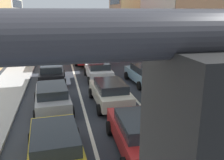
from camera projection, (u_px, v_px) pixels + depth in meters
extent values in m
cube|color=#969696|center=(15.00, 77.00, 20.80)|extent=(2.60, 64.00, 0.14)
cube|color=silver|center=(74.00, 75.00, 21.84)|extent=(0.16, 60.00, 0.01)
cube|color=silver|center=(112.00, 73.00, 22.53)|extent=(0.16, 60.00, 0.01)
cube|color=black|center=(4.00, 16.00, 26.16)|extent=(0.02, 8.80, 1.10)
cube|color=black|center=(18.00, 4.00, 36.11)|extent=(0.02, 8.80, 1.10)
cube|color=#9E7556|center=(135.00, 5.00, 40.90)|extent=(7.00, 8.70, 12.89)
cube|color=black|center=(114.00, 1.00, 40.01)|extent=(0.02, 7.04, 1.10)
cube|color=tan|center=(154.00, 25.00, 33.38)|extent=(7.00, 8.70, 7.32)
cube|color=black|center=(129.00, 22.00, 32.56)|extent=(0.02, 7.04, 1.10)
cube|color=#B2ADA3|center=(186.00, 31.00, 25.13)|extent=(7.00, 8.70, 7.05)
cube|color=black|center=(153.00, 28.00, 24.32)|extent=(0.02, 7.04, 1.10)
sphere|color=red|center=(186.00, 96.00, 0.70)|extent=(0.18, 0.18, 0.18)
cube|color=black|center=(215.00, 99.00, 10.48)|extent=(2.02, 0.13, 0.70)
cylinder|color=black|center=(204.00, 144.00, 9.49)|extent=(0.35, 0.97, 0.96)
cube|color=#A51E1E|center=(138.00, 134.00, 9.85)|extent=(1.88, 4.33, 0.70)
cube|color=#1E2328|center=(140.00, 124.00, 9.51)|extent=(1.63, 2.44, 0.52)
cylinder|color=black|center=(109.00, 128.00, 11.16)|extent=(0.23, 0.64, 0.64)
cylinder|color=black|center=(148.00, 125.00, 11.50)|extent=(0.23, 0.64, 0.64)
cylinder|color=black|center=(175.00, 160.00, 8.74)|extent=(0.23, 0.64, 0.64)
cube|color=#B29319|center=(56.00, 149.00, 8.84)|extent=(2.03, 4.39, 0.70)
cube|color=#1E2328|center=(55.00, 137.00, 8.50)|extent=(1.71, 2.49, 0.52)
cylinder|color=black|center=(31.00, 141.00, 10.05)|extent=(0.25, 0.65, 0.64)
cylinder|color=black|center=(76.00, 135.00, 10.52)|extent=(0.25, 0.65, 0.64)
cube|color=beige|center=(110.00, 94.00, 14.69)|extent=(1.93, 4.35, 0.70)
cube|color=#1E2328|center=(111.00, 86.00, 14.35)|extent=(1.66, 2.45, 0.52)
cylinder|color=black|center=(91.00, 93.00, 15.93)|extent=(0.24, 0.65, 0.64)
cylinder|color=black|center=(118.00, 91.00, 16.36)|extent=(0.24, 0.65, 0.64)
cylinder|color=black|center=(100.00, 110.00, 13.20)|extent=(0.24, 0.65, 0.64)
cylinder|color=black|center=(132.00, 107.00, 13.63)|extent=(0.24, 0.65, 0.64)
cube|color=gray|center=(52.00, 99.00, 13.92)|extent=(2.05, 4.40, 0.70)
cube|color=#1E2328|center=(52.00, 90.00, 13.58)|extent=(1.72, 2.50, 0.52)
cylinder|color=black|center=(37.00, 97.00, 15.13)|extent=(0.26, 0.65, 0.64)
cylinder|color=black|center=(67.00, 95.00, 15.60)|extent=(0.26, 0.65, 0.64)
cylinder|color=black|center=(36.00, 116.00, 12.42)|extent=(0.26, 0.65, 0.64)
cylinder|color=black|center=(72.00, 112.00, 12.89)|extent=(0.26, 0.65, 0.64)
cube|color=silver|center=(98.00, 71.00, 20.21)|extent=(1.83, 4.31, 0.70)
cube|color=#1E2328|center=(98.00, 65.00, 19.87)|extent=(1.60, 2.42, 0.52)
cylinder|color=black|center=(85.00, 72.00, 21.50)|extent=(0.22, 0.64, 0.64)
cylinder|color=black|center=(106.00, 71.00, 21.86)|extent=(0.22, 0.64, 0.64)
cylinder|color=black|center=(89.00, 81.00, 18.75)|extent=(0.22, 0.64, 0.64)
cylinder|color=black|center=(113.00, 79.00, 19.11)|extent=(0.22, 0.64, 0.64)
cube|color=black|center=(52.00, 74.00, 19.32)|extent=(1.82, 4.31, 0.70)
cube|color=#1E2328|center=(51.00, 68.00, 18.98)|extent=(1.59, 2.41, 0.52)
cylinder|color=black|center=(41.00, 75.00, 20.60)|extent=(0.22, 0.64, 0.64)
cylinder|color=black|center=(63.00, 73.00, 20.98)|extent=(0.22, 0.64, 0.64)
cylinder|color=black|center=(39.00, 84.00, 17.85)|extent=(0.22, 0.64, 0.64)
cylinder|color=black|center=(65.00, 83.00, 18.23)|extent=(0.22, 0.64, 0.64)
cube|color=#19592D|center=(180.00, 99.00, 13.80)|extent=(2.00, 4.38, 0.70)
cube|color=#1E2328|center=(182.00, 91.00, 13.46)|extent=(1.69, 2.48, 0.52)
cylinder|color=black|center=(155.00, 97.00, 15.13)|extent=(0.25, 0.65, 0.64)
cylinder|color=black|center=(183.00, 96.00, 15.43)|extent=(0.25, 0.65, 0.64)
cylinder|color=black|center=(175.00, 117.00, 12.36)|extent=(0.25, 0.65, 0.64)
cylinder|color=black|center=(208.00, 114.00, 12.65)|extent=(0.25, 0.65, 0.64)
cube|color=#759EB7|center=(144.00, 75.00, 18.98)|extent=(2.01, 4.38, 0.70)
cube|color=#1E2328|center=(145.00, 69.00, 18.64)|extent=(1.70, 2.48, 0.52)
cylinder|color=black|center=(127.00, 76.00, 20.20)|extent=(0.25, 0.65, 0.64)
cylinder|color=black|center=(147.00, 74.00, 20.66)|extent=(0.25, 0.65, 0.64)
cylinder|color=black|center=(140.00, 86.00, 17.48)|extent=(0.25, 0.65, 0.64)
cylinder|color=black|center=(163.00, 84.00, 17.94)|extent=(0.25, 0.65, 0.64)
cube|color=#B21919|center=(84.00, 45.00, 28.02)|extent=(2.64, 10.53, 2.40)
cube|color=black|center=(84.00, 42.00, 27.93)|extent=(2.66, 9.90, 0.70)
cube|color=#B21919|center=(84.00, 25.00, 27.41)|extent=(2.64, 10.53, 2.16)
cube|color=black|center=(84.00, 23.00, 27.34)|extent=(2.66, 9.90, 0.64)
cylinder|color=black|center=(71.00, 51.00, 31.62)|extent=(0.31, 1.00, 1.00)
cylinder|color=black|center=(91.00, 50.00, 32.16)|extent=(0.31, 1.00, 1.00)
cylinder|color=black|center=(76.00, 61.00, 25.12)|extent=(0.31, 1.00, 1.00)
cylinder|color=black|center=(100.00, 60.00, 25.66)|extent=(0.31, 1.00, 1.00)
cube|color=navy|center=(95.00, 34.00, 41.44)|extent=(2.50, 10.50, 2.40)
cube|color=black|center=(95.00, 32.00, 41.35)|extent=(2.53, 9.87, 0.70)
cylinder|color=black|center=(86.00, 39.00, 45.07)|extent=(0.30, 1.00, 1.00)
cylinder|color=black|center=(99.00, 39.00, 45.58)|extent=(0.30, 1.00, 1.00)
cylinder|color=black|center=(91.00, 44.00, 38.55)|extent=(0.30, 1.00, 1.00)
cylinder|color=black|center=(106.00, 43.00, 39.06)|extent=(0.30, 1.00, 1.00)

